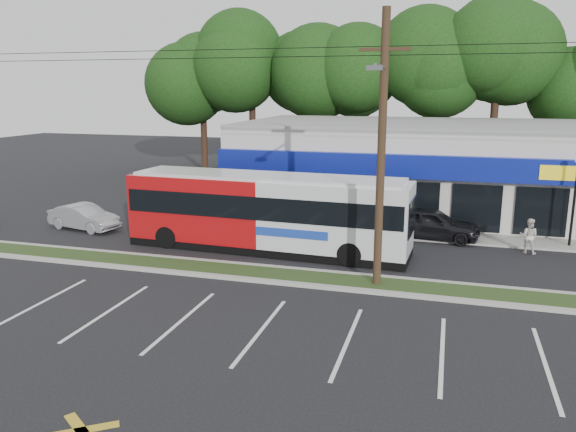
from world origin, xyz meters
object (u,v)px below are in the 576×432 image
(metrobus, at_px, (267,211))
(car_dark, at_px, (431,224))
(pedestrian_b, at_px, (529,236))
(pedestrian_a, at_px, (376,218))
(utility_pole, at_px, (377,142))
(car_silver, at_px, (84,217))
(lamp_post, at_px, (575,191))

(metrobus, relative_size, car_dark, 2.84)
(pedestrian_b, bearing_deg, pedestrian_a, 4.00)
(metrobus, height_order, pedestrian_b, metrobus)
(metrobus, distance_m, pedestrian_a, 6.00)
(utility_pole, distance_m, pedestrian_a, 8.73)
(metrobus, relative_size, pedestrian_a, 6.98)
(car_silver, xyz_separation_m, pedestrian_b, (21.97, 1.79, 0.14))
(pedestrian_a, bearing_deg, metrobus, 27.24)
(metrobus, bearing_deg, pedestrian_a, 43.43)
(lamp_post, height_order, pedestrian_a, lamp_post)
(metrobus, xyz_separation_m, pedestrian_b, (11.49, 2.73, -1.05))
(car_dark, relative_size, pedestrian_b, 2.87)
(lamp_post, height_order, car_dark, lamp_post)
(car_silver, relative_size, pedestrian_b, 2.50)
(car_dark, bearing_deg, car_silver, 104.99)
(car_silver, bearing_deg, pedestrian_b, -73.62)
(lamp_post, relative_size, car_dark, 0.92)
(utility_pole, xyz_separation_m, lamp_post, (8.17, 7.87, -2.74))
(utility_pole, xyz_separation_m, car_dark, (1.86, 7.57, -4.63))
(metrobus, xyz_separation_m, car_dark, (7.18, 4.00, -1.07))
(metrobus, bearing_deg, lamp_post, 20.26)
(car_dark, distance_m, pedestrian_b, 4.49)
(lamp_post, relative_size, car_silver, 1.06)
(car_dark, height_order, pedestrian_b, pedestrian_b)
(car_silver, bearing_deg, metrobus, -83.42)
(car_silver, height_order, pedestrian_a, pedestrian_a)
(car_silver, relative_size, pedestrian_a, 2.14)
(utility_pole, distance_m, car_silver, 17.10)
(car_dark, bearing_deg, lamp_post, -82.10)
(pedestrian_a, bearing_deg, utility_pole, 82.75)
(pedestrian_b, bearing_deg, metrobus, 26.71)
(pedestrian_b, bearing_deg, lamp_post, -128.53)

